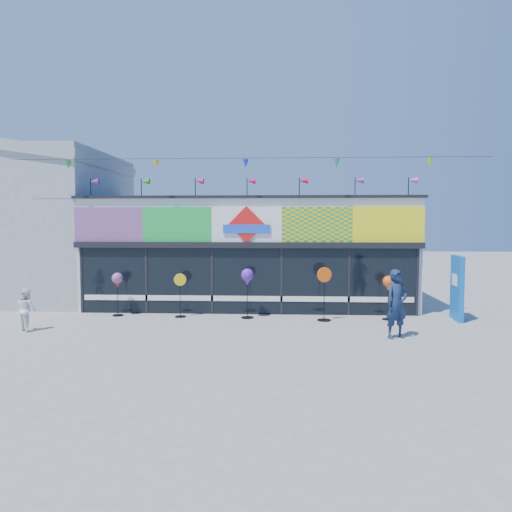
# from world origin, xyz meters

# --- Properties ---
(ground) EXTENTS (80.00, 80.00, 0.00)m
(ground) POSITION_xyz_m (0.00, 0.00, 0.00)
(ground) COLOR gray
(ground) RESTS_ON ground
(kite_shop) EXTENTS (16.00, 5.70, 5.31)m
(kite_shop) POSITION_xyz_m (0.00, 5.94, 2.05)
(kite_shop) COLOR white
(kite_shop) RESTS_ON ground
(neighbour_building) EXTENTS (8.18, 7.20, 6.87)m
(neighbour_building) POSITION_xyz_m (-10.00, 7.00, 3.20)
(neighbour_building) COLOR #ABAEB1
(neighbour_building) RESTS_ON ground
(blue_sign) EXTENTS (0.23, 1.06, 2.10)m
(blue_sign) POSITION_xyz_m (6.89, 2.73, 1.06)
(blue_sign) COLOR blue
(blue_sign) RESTS_ON ground
(spinner_0) EXTENTS (0.37, 0.37, 1.47)m
(spinner_0) POSITION_xyz_m (-4.36, 2.90, 1.18)
(spinner_0) COLOR black
(spinner_0) RESTS_ON ground
(spinner_1) EXTENTS (0.40, 0.37, 1.47)m
(spinner_1) POSITION_xyz_m (-2.19, 2.78, 0.78)
(spinner_1) COLOR black
(spinner_1) RESTS_ON ground
(spinner_2) EXTENTS (0.42, 0.42, 1.65)m
(spinner_2) POSITION_xyz_m (0.07, 2.72, 1.32)
(spinner_2) COLOR black
(spinner_2) RESTS_ON ground
(spinner_3) EXTENTS (0.47, 0.44, 1.74)m
(spinner_3) POSITION_xyz_m (2.58, 2.40, 0.92)
(spinner_3) COLOR black
(spinner_3) RESTS_ON ground
(spinner_4) EXTENTS (0.37, 0.37, 1.44)m
(spinner_4) POSITION_xyz_m (4.67, 2.67, 1.16)
(spinner_4) COLOR black
(spinner_4) RESTS_ON ground
(adult_man) EXTENTS (0.82, 0.71, 1.90)m
(adult_man) POSITION_xyz_m (4.36, 0.09, 0.95)
(adult_man) COLOR #152443
(adult_man) RESTS_ON ground
(child) EXTENTS (0.70, 0.65, 1.26)m
(child) POSITION_xyz_m (-6.27, 0.49, 0.63)
(child) COLOR white
(child) RESTS_ON ground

